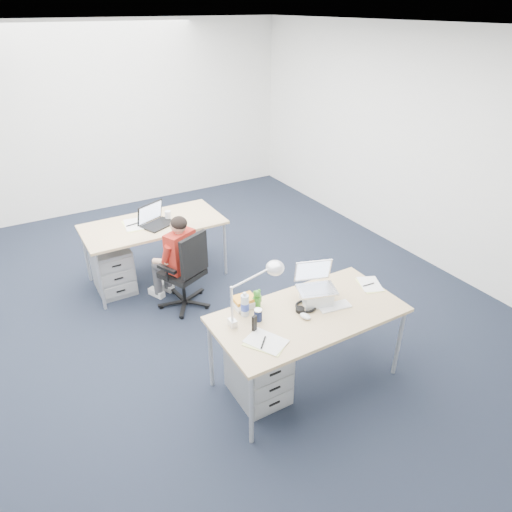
{
  "coord_description": "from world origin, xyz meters",
  "views": [
    {
      "loc": [
        -1.57,
        -3.82,
        2.98
      ],
      "look_at": [
        0.35,
        -0.52,
        0.85
      ],
      "focal_mm": 32.0,
      "sensor_mm": 36.0,
      "label": 1
    }
  ],
  "objects_px": {
    "water_bottle": "(245,304)",
    "drawer_pedestal_far": "(113,269)",
    "headphones": "(306,306)",
    "sunglasses": "(321,288)",
    "desk_far": "(153,227)",
    "wireless_keyboard": "(334,306)",
    "can_koozie": "(258,315)",
    "computer_mouse": "(305,316)",
    "silver_laptop": "(317,285)",
    "desk_near": "(308,317)",
    "drawer_pedestal_near": "(258,370)",
    "bear_figurine": "(257,298)",
    "seated_person": "(174,259)",
    "dark_laptop": "(157,215)",
    "office_chair": "(185,285)",
    "book_stack": "(245,302)",
    "far_cup": "(168,215)",
    "desk_lamp": "(249,294)",
    "cordless_phone": "(254,324)"
  },
  "relations": [
    {
      "from": "sunglasses",
      "to": "seated_person",
      "type": "bearing_deg",
      "value": 135.92
    },
    {
      "from": "desk_far",
      "to": "can_koozie",
      "type": "bearing_deg",
      "value": -86.92
    },
    {
      "from": "office_chair",
      "to": "desk_far",
      "type": "bearing_deg",
      "value": 70.83
    },
    {
      "from": "headphones",
      "to": "dark_laptop",
      "type": "relative_size",
      "value": 0.66
    },
    {
      "from": "silver_laptop",
      "to": "sunglasses",
      "type": "distance_m",
      "value": 0.26
    },
    {
      "from": "desk_near",
      "to": "headphones",
      "type": "distance_m",
      "value": 0.1
    },
    {
      "from": "desk_near",
      "to": "drawer_pedestal_near",
      "type": "height_order",
      "value": "desk_near"
    },
    {
      "from": "seated_person",
      "to": "bear_figurine",
      "type": "height_order",
      "value": "seated_person"
    },
    {
      "from": "computer_mouse",
      "to": "dark_laptop",
      "type": "bearing_deg",
      "value": 85.72
    },
    {
      "from": "drawer_pedestal_far",
      "to": "cordless_phone",
      "type": "relative_size",
      "value": 3.84
    },
    {
      "from": "drawer_pedestal_near",
      "to": "wireless_keyboard",
      "type": "xyz_separation_m",
      "value": [
        0.69,
        -0.09,
        0.46
      ]
    },
    {
      "from": "wireless_keyboard",
      "to": "headphones",
      "type": "distance_m",
      "value": 0.24
    },
    {
      "from": "computer_mouse",
      "to": "water_bottle",
      "type": "bearing_deg",
      "value": 129.9
    },
    {
      "from": "water_bottle",
      "to": "sunglasses",
      "type": "distance_m",
      "value": 0.78
    },
    {
      "from": "wireless_keyboard",
      "to": "can_koozie",
      "type": "bearing_deg",
      "value": 175.37
    },
    {
      "from": "book_stack",
      "to": "silver_laptop",
      "type": "bearing_deg",
      "value": -24.57
    },
    {
      "from": "office_chair",
      "to": "water_bottle",
      "type": "distance_m",
      "value": 1.48
    },
    {
      "from": "desk_near",
      "to": "dark_laptop",
      "type": "xyz_separation_m",
      "value": [
        -0.5,
        2.25,
        0.18
      ]
    },
    {
      "from": "sunglasses",
      "to": "desk_far",
      "type": "bearing_deg",
      "value": 129.01
    },
    {
      "from": "headphones",
      "to": "sunglasses",
      "type": "bearing_deg",
      "value": 11.82
    },
    {
      "from": "drawer_pedestal_near",
      "to": "bear_figurine",
      "type": "xyz_separation_m",
      "value": [
        0.13,
        0.24,
        0.54
      ]
    },
    {
      "from": "bear_figurine",
      "to": "desk_lamp",
      "type": "distance_m",
      "value": 0.26
    },
    {
      "from": "seated_person",
      "to": "wireless_keyboard",
      "type": "relative_size",
      "value": 3.82
    },
    {
      "from": "far_cup",
      "to": "drawer_pedestal_far",
      "type": "bearing_deg",
      "value": -178.05
    },
    {
      "from": "desk_far",
      "to": "dark_laptop",
      "type": "height_order",
      "value": "dark_laptop"
    },
    {
      "from": "desk_lamp",
      "to": "far_cup",
      "type": "relative_size",
      "value": 4.83
    },
    {
      "from": "computer_mouse",
      "to": "far_cup",
      "type": "distance_m",
      "value": 2.42
    },
    {
      "from": "can_koozie",
      "to": "water_bottle",
      "type": "height_order",
      "value": "water_bottle"
    },
    {
      "from": "wireless_keyboard",
      "to": "dark_laptop",
      "type": "relative_size",
      "value": 0.77
    },
    {
      "from": "book_stack",
      "to": "sunglasses",
      "type": "relative_size",
      "value": 1.85
    },
    {
      "from": "bear_figurine",
      "to": "dark_laptop",
      "type": "distance_m",
      "value": 1.97
    },
    {
      "from": "wireless_keyboard",
      "to": "computer_mouse",
      "type": "bearing_deg",
      "value": -169.85
    },
    {
      "from": "water_bottle",
      "to": "drawer_pedestal_far",
      "type": "bearing_deg",
      "value": 106.04
    },
    {
      "from": "book_stack",
      "to": "headphones",
      "type": "bearing_deg",
      "value": -32.6
    },
    {
      "from": "silver_laptop",
      "to": "wireless_keyboard",
      "type": "distance_m",
      "value": 0.23
    },
    {
      "from": "wireless_keyboard",
      "to": "dark_laptop",
      "type": "distance_m",
      "value": 2.41
    },
    {
      "from": "desk_near",
      "to": "far_cup",
      "type": "xyz_separation_m",
      "value": [
        -0.34,
        2.36,
        0.1
      ]
    },
    {
      "from": "seated_person",
      "to": "drawer_pedestal_near",
      "type": "xyz_separation_m",
      "value": [
        0.07,
        -1.69,
        -0.26
      ]
    },
    {
      "from": "desk_far",
      "to": "headphones",
      "type": "xyz_separation_m",
      "value": [
        0.56,
        -2.27,
        0.07
      ]
    },
    {
      "from": "water_bottle",
      "to": "sunglasses",
      "type": "xyz_separation_m",
      "value": [
        0.77,
        -0.01,
        -0.1
      ]
    },
    {
      "from": "desk_near",
      "to": "desk_far",
      "type": "bearing_deg",
      "value": 102.88
    },
    {
      "from": "water_bottle",
      "to": "bear_figurine",
      "type": "bearing_deg",
      "value": 20.38
    },
    {
      "from": "book_stack",
      "to": "sunglasses",
      "type": "height_order",
      "value": "book_stack"
    },
    {
      "from": "seated_person",
      "to": "water_bottle",
      "type": "xyz_separation_m",
      "value": [
        0.05,
        -1.51,
        0.3
      ]
    },
    {
      "from": "desk_far",
      "to": "drawer_pedestal_near",
      "type": "relative_size",
      "value": 2.91
    },
    {
      "from": "bear_figurine",
      "to": "can_koozie",
      "type": "bearing_deg",
      "value": -116.57
    },
    {
      "from": "seated_person",
      "to": "desk_near",
      "type": "bearing_deg",
      "value": -97.76
    },
    {
      "from": "desk_near",
      "to": "bear_figurine",
      "type": "relative_size",
      "value": 9.6
    },
    {
      "from": "desk_near",
      "to": "seated_person",
      "type": "height_order",
      "value": "seated_person"
    },
    {
      "from": "wireless_keyboard",
      "to": "bear_figurine",
      "type": "bearing_deg",
      "value": 158.64
    }
  ]
}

